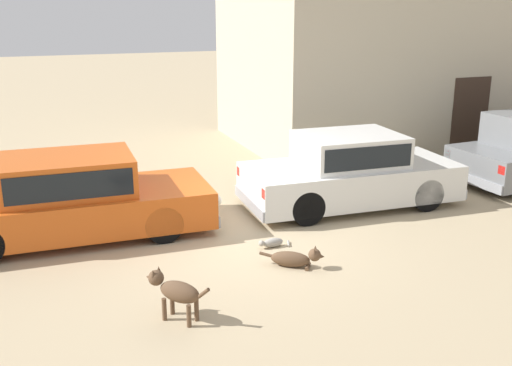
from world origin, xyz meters
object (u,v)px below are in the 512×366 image
at_px(stray_dog_tan, 296,258).
at_px(stray_dog_spotted, 175,290).
at_px(parked_sedan_nearest, 72,197).
at_px(stray_cat, 272,243).
at_px(parked_sedan_second, 350,170).

bearing_deg(stray_dog_tan, stray_dog_spotted, -122.49).
bearing_deg(parked_sedan_nearest, stray_cat, -27.84).
bearing_deg(parked_sedan_nearest, stray_dog_spotted, -72.73).
bearing_deg(stray_dog_tan, parked_sedan_nearest, 174.40).
relative_size(stray_dog_tan, stray_cat, 1.49).
bearing_deg(stray_dog_tan, stray_cat, 127.14).
distance_m(parked_sedan_nearest, parked_sedan_second, 5.29).
bearing_deg(parked_sedan_nearest, parked_sedan_second, -0.69).
relative_size(stray_dog_spotted, stray_dog_tan, 0.88).
xyz_separation_m(parked_sedan_second, stray_dog_spotted, (-4.32, -3.24, -0.31)).
height_order(parked_sedan_second, stray_dog_spotted, parked_sedan_second).
height_order(stray_dog_spotted, stray_dog_tan, stray_dog_spotted).
bearing_deg(stray_cat, parked_sedan_second, -149.53).
distance_m(parked_sedan_nearest, stray_cat, 3.52).
bearing_deg(stray_cat, stray_dog_tan, 90.05).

